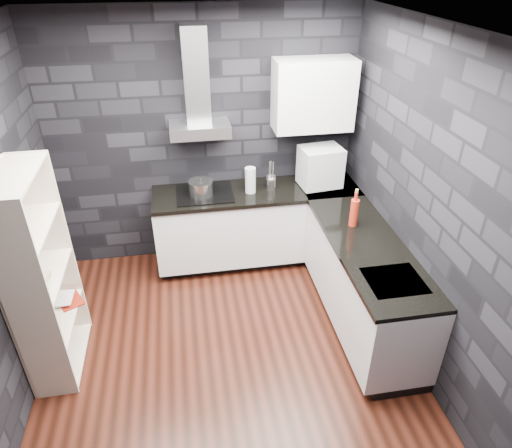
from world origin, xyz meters
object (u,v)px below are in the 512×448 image
object	(u,v)px
red_bottle	(354,213)
fruit_bowl	(38,281)
appliance_garage	(320,167)
pot	(201,189)
utensil_crock	(271,184)
bookshelf	(41,278)
glass_vase	(250,180)
storage_jar	(271,182)

from	to	relation	value
red_bottle	fruit_bowl	xyz separation A→B (m)	(-2.68, -0.43, -0.09)
appliance_garage	fruit_bowl	size ratio (longest dim) A/B	1.90
red_bottle	pot	bearing A→B (deg)	148.70
utensil_crock	bookshelf	size ratio (longest dim) A/B	0.06
fruit_bowl	red_bottle	bearing A→B (deg)	9.12
glass_vase	red_bottle	world-z (taller)	glass_vase
red_bottle	bookshelf	world-z (taller)	bookshelf
pot	glass_vase	world-z (taller)	glass_vase
storage_jar	appliance_garage	distance (m)	0.55
storage_jar	bookshelf	distance (m)	2.43
pot	glass_vase	bearing A→B (deg)	0.28
red_bottle	bookshelf	size ratio (longest dim) A/B	0.15
utensil_crock	bookshelf	bearing A→B (deg)	-149.89
glass_vase	utensil_crock	size ratio (longest dim) A/B	2.38
glass_vase	storage_jar	distance (m)	0.26
utensil_crock	red_bottle	xyz separation A→B (m)	(0.61, -0.86, 0.07)
storage_jar	bookshelf	size ratio (longest dim) A/B	0.06
glass_vase	bookshelf	size ratio (longest dim) A/B	0.15
pot	storage_jar	distance (m)	0.76
red_bottle	bookshelf	distance (m)	2.71
appliance_garage	red_bottle	xyz separation A→B (m)	(0.08, -0.84, -0.09)
pot	bookshelf	distance (m)	1.77
bookshelf	storage_jar	bearing A→B (deg)	27.94
pot	fruit_bowl	size ratio (longest dim) A/B	1.10
glass_vase	fruit_bowl	distance (m)	2.24
appliance_garage	fruit_bowl	world-z (taller)	appliance_garage
glass_vase	red_bottle	bearing A→B (deg)	-44.70
bookshelf	appliance_garage	bearing A→B (deg)	21.57
storage_jar	red_bottle	size ratio (longest dim) A/B	0.43
appliance_garage	bookshelf	size ratio (longest dim) A/B	0.23
appliance_garage	bookshelf	world-z (taller)	bookshelf
glass_vase	storage_jar	world-z (taller)	glass_vase
pot	bookshelf	bearing A→B (deg)	-138.79
pot	fruit_bowl	bearing A→B (deg)	-136.79
utensil_crock	storage_jar	bearing A→B (deg)	73.81
utensil_crock	fruit_bowl	bearing A→B (deg)	-148.17
storage_jar	fruit_bowl	bearing A→B (deg)	-147.39
utensil_crock	bookshelf	xyz separation A→B (m)	(-2.07, -1.20, -0.06)
utensil_crock	fruit_bowl	size ratio (longest dim) A/B	0.52
appliance_garage	fruit_bowl	xyz separation A→B (m)	(-2.60, -1.28, -0.19)
pot	utensil_crock	size ratio (longest dim) A/B	2.11
pot	bookshelf	size ratio (longest dim) A/B	0.14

